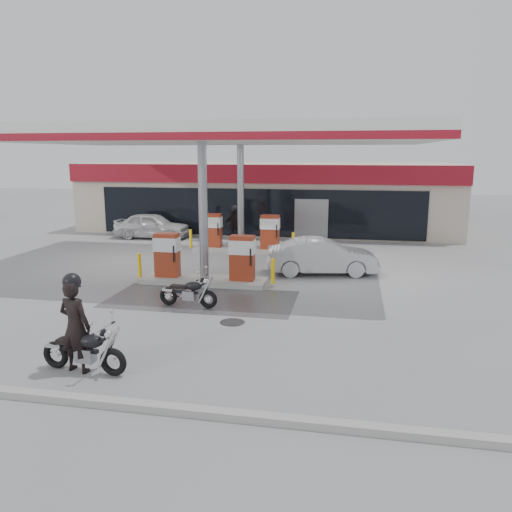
{
  "coord_description": "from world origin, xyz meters",
  "views": [
    {
      "loc": [
        5.16,
        -14.82,
        4.62
      ],
      "look_at": [
        2.02,
        1.38,
        1.2
      ],
      "focal_mm": 35.0,
      "sensor_mm": 36.0,
      "label": 1
    }
  ],
  "objects_px": {
    "pump_island_far": "(241,237)",
    "biker_main": "(75,326)",
    "pump_island_near": "(204,264)",
    "hatchback_silver": "(322,256)",
    "parked_motorcycle": "(189,293)",
    "sedan_white": "(152,225)",
    "biker_walking": "(234,225)",
    "attendant": "(206,225)",
    "parked_car_left": "(185,222)",
    "main_motorcycle": "(85,352)"
  },
  "relations": [
    {
      "from": "pump_island_near",
      "to": "hatchback_silver",
      "type": "xyz_separation_m",
      "value": [
        4.08,
        2.2,
        -0.02
      ]
    },
    {
      "from": "pump_island_far",
      "to": "attendant",
      "type": "height_order",
      "value": "pump_island_far"
    },
    {
      "from": "attendant",
      "to": "sedan_white",
      "type": "bearing_deg",
      "value": 76.91
    },
    {
      "from": "pump_island_near",
      "to": "attendant",
      "type": "xyz_separation_m",
      "value": [
        -2.51,
        8.68,
        0.1
      ]
    },
    {
      "from": "biker_walking",
      "to": "attendant",
      "type": "bearing_deg",
      "value": 144.65
    },
    {
      "from": "sedan_white",
      "to": "attendant",
      "type": "bearing_deg",
      "value": -92.77
    },
    {
      "from": "parked_motorcycle",
      "to": "parked_car_left",
      "type": "distance_m",
      "value": 14.67
    },
    {
      "from": "pump_island_far",
      "to": "biker_walking",
      "type": "height_order",
      "value": "biker_walking"
    },
    {
      "from": "biker_main",
      "to": "parked_motorcycle",
      "type": "height_order",
      "value": "biker_main"
    },
    {
      "from": "parked_motorcycle",
      "to": "attendant",
      "type": "xyz_separation_m",
      "value": [
        -2.88,
        11.52,
        0.38
      ]
    },
    {
      "from": "parked_car_left",
      "to": "parked_motorcycle",
      "type": "bearing_deg",
      "value": -162.96
    },
    {
      "from": "biker_main",
      "to": "parked_car_left",
      "type": "relative_size",
      "value": 0.46
    },
    {
      "from": "pump_island_near",
      "to": "biker_main",
      "type": "relative_size",
      "value": 2.52
    },
    {
      "from": "attendant",
      "to": "hatchback_silver",
      "type": "distance_m",
      "value": 9.25
    },
    {
      "from": "pump_island_far",
      "to": "attendant",
      "type": "distance_m",
      "value": 3.68
    },
    {
      "from": "parked_motorcycle",
      "to": "sedan_white",
      "type": "height_order",
      "value": "sedan_white"
    },
    {
      "from": "pump_island_near",
      "to": "parked_motorcycle",
      "type": "bearing_deg",
      "value": -82.69
    },
    {
      "from": "biker_walking",
      "to": "parked_car_left",
      "type": "bearing_deg",
      "value": 123.34
    },
    {
      "from": "parked_motorcycle",
      "to": "biker_walking",
      "type": "relative_size",
      "value": 1.02
    },
    {
      "from": "pump_island_far",
      "to": "parked_car_left",
      "type": "height_order",
      "value": "pump_island_far"
    },
    {
      "from": "pump_island_near",
      "to": "attendant",
      "type": "bearing_deg",
      "value": 106.13
    },
    {
      "from": "pump_island_near",
      "to": "biker_walking",
      "type": "bearing_deg",
      "value": 95.84
    },
    {
      "from": "main_motorcycle",
      "to": "hatchback_silver",
      "type": "bearing_deg",
      "value": 70.88
    },
    {
      "from": "pump_island_near",
      "to": "biker_walking",
      "type": "height_order",
      "value": "biker_walking"
    },
    {
      "from": "attendant",
      "to": "hatchback_silver",
      "type": "xyz_separation_m",
      "value": [
        6.59,
        -6.48,
        -0.12
      ]
    },
    {
      "from": "pump_island_far",
      "to": "parked_motorcycle",
      "type": "distance_m",
      "value": 8.84
    },
    {
      "from": "parked_car_left",
      "to": "pump_island_far",
      "type": "bearing_deg",
      "value": -140.35
    },
    {
      "from": "parked_motorcycle",
      "to": "biker_walking",
      "type": "bearing_deg",
      "value": 100.46
    },
    {
      "from": "pump_island_far",
      "to": "biker_main",
      "type": "distance_m",
      "value": 13.7
    },
    {
      "from": "hatchback_silver",
      "to": "biker_walking",
      "type": "height_order",
      "value": "biker_walking"
    },
    {
      "from": "pump_island_near",
      "to": "attendant",
      "type": "height_order",
      "value": "pump_island_near"
    },
    {
      "from": "pump_island_far",
      "to": "main_motorcycle",
      "type": "bearing_deg",
      "value": -91.38
    },
    {
      "from": "main_motorcycle",
      "to": "biker_main",
      "type": "height_order",
      "value": "biker_main"
    },
    {
      "from": "parked_car_left",
      "to": "pump_island_near",
      "type": "bearing_deg",
      "value": -160.09
    },
    {
      "from": "pump_island_near",
      "to": "sedan_white",
      "type": "distance_m",
      "value": 10.42
    },
    {
      "from": "parked_motorcycle",
      "to": "pump_island_near",
      "type": "bearing_deg",
      "value": 101.55
    },
    {
      "from": "hatchback_silver",
      "to": "biker_walking",
      "type": "bearing_deg",
      "value": 28.72
    },
    {
      "from": "pump_island_far",
      "to": "biker_main",
      "type": "xyz_separation_m",
      "value": [
        -0.53,
        -13.69,
        0.31
      ]
    },
    {
      "from": "main_motorcycle",
      "to": "parked_motorcycle",
      "type": "distance_m",
      "value": 4.92
    },
    {
      "from": "pump_island_near",
      "to": "biker_main",
      "type": "distance_m",
      "value": 7.71
    },
    {
      "from": "attendant",
      "to": "parked_car_left",
      "type": "bearing_deg",
      "value": 29.07
    },
    {
      "from": "pump_island_near",
      "to": "sedan_white",
      "type": "bearing_deg",
      "value": 122.68
    },
    {
      "from": "biker_main",
      "to": "parked_motorcycle",
      "type": "distance_m",
      "value": 4.97
    },
    {
      "from": "attendant",
      "to": "parked_car_left",
      "type": "height_order",
      "value": "attendant"
    },
    {
      "from": "parked_motorcycle",
      "to": "biker_walking",
      "type": "xyz_separation_m",
      "value": [
        -1.2,
        11.03,
        0.5
      ]
    },
    {
      "from": "hatchback_silver",
      "to": "parked_car_left",
      "type": "height_order",
      "value": "hatchback_silver"
    },
    {
      "from": "biker_main",
      "to": "pump_island_near",
      "type": "bearing_deg",
      "value": -83.46
    },
    {
      "from": "parked_car_left",
      "to": "main_motorcycle",
      "type": "bearing_deg",
      "value": -169.76
    },
    {
      "from": "pump_island_near",
      "to": "pump_island_far",
      "type": "relative_size",
      "value": 1.0
    },
    {
      "from": "parked_motorcycle",
      "to": "attendant",
      "type": "bearing_deg",
      "value": 108.27
    }
  ]
}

